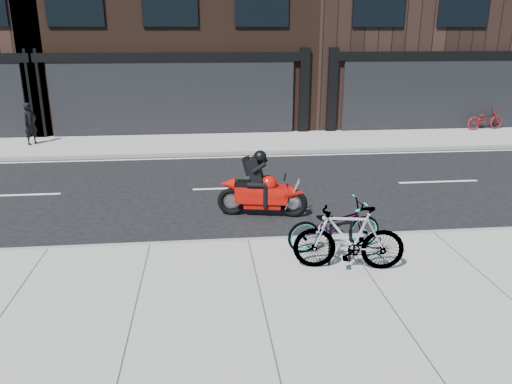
{
  "coord_description": "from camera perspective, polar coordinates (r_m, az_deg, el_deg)",
  "views": [
    {
      "loc": [
        -0.84,
        -11.44,
        4.25
      ],
      "look_at": [
        0.25,
        -1.16,
        0.9
      ],
      "focal_mm": 35.0,
      "sensor_mm": 36.0,
      "label": 1
    }
  ],
  "objects": [
    {
      "name": "sidewalk_far",
      "position": [
        19.66,
        -3.48,
        5.63
      ],
      "size": [
        60.0,
        3.5,
        0.13
      ],
      "primitive_type": "cube",
      "color": "gray",
      "rests_on": "ground"
    },
    {
      "name": "bicycle_front",
      "position": [
        9.87,
        8.95,
        -3.79
      ],
      "size": [
        1.98,
        0.93,
        1.0
      ],
      "primitive_type": "imported",
      "rotation": [
        0.0,
        0.0,
        1.71
      ],
      "color": "gray",
      "rests_on": "sidewalk_near"
    },
    {
      "name": "sidewalk_near",
      "position": [
        7.73,
        1.21,
        -14.83
      ],
      "size": [
        60.0,
        6.0,
        0.13
      ],
      "primitive_type": "cube",
      "color": "gray",
      "rests_on": "ground"
    },
    {
      "name": "bicycle_rear",
      "position": [
        9.09,
        10.57,
        -5.18
      ],
      "size": [
        2.05,
        0.89,
        1.19
      ],
      "primitive_type": "imported",
      "rotation": [
        0.0,
        0.0,
        4.54
      ],
      "color": "gray",
      "rests_on": "sidewalk_near"
    },
    {
      "name": "pedestrian",
      "position": [
        20.75,
        -24.38,
        7.12
      ],
      "size": [
        0.63,
        0.69,
        1.57
      ],
      "primitive_type": "imported",
      "rotation": [
        0.0,
        0.0,
        0.99
      ],
      "color": "black",
      "rests_on": "sidewalk_far"
    },
    {
      "name": "bicycle_far",
      "position": [
        24.09,
        24.73,
        7.58
      ],
      "size": [
        1.81,
        0.87,
        0.91
      ],
      "primitive_type": "imported",
      "rotation": [
        0.0,
        0.0,
        1.72
      ],
      "color": "maroon",
      "rests_on": "sidewalk_far"
    },
    {
      "name": "ground",
      "position": [
        12.24,
        -1.73,
        -2.38
      ],
      "size": [
        120.0,
        120.0,
        0.0
      ],
      "primitive_type": "plane",
      "color": "black",
      "rests_on": "ground"
    },
    {
      "name": "bike_rack",
      "position": [
        9.29,
        9.62,
        -5.39
      ],
      "size": [
        0.47,
        0.18,
        0.82
      ],
      "rotation": [
        0.0,
        0.0,
        0.29
      ],
      "color": "black",
      "rests_on": "sidewalk_near"
    },
    {
      "name": "motorcycle",
      "position": [
        11.83,
        1.16,
        0.27
      ],
      "size": [
        2.15,
        0.84,
        1.62
      ],
      "rotation": [
        0.0,
        0.0,
        -0.2
      ],
      "color": "black",
      "rests_on": "ground"
    }
  ]
}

